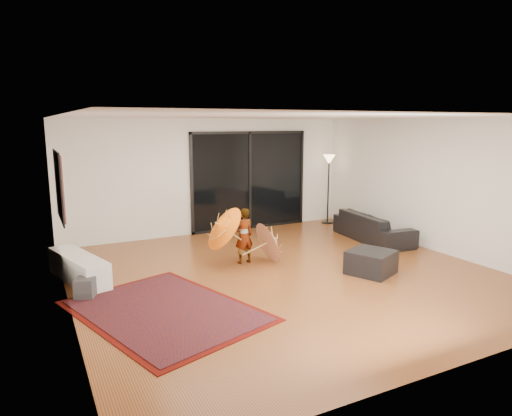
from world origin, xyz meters
TOP-DOWN VIEW (x-y plane):
  - floor at (0.00, 0.00)m, footprint 7.00×7.00m
  - ceiling at (0.00, 0.00)m, footprint 7.00×7.00m
  - wall_back at (0.00, 3.50)m, footprint 7.00×0.00m
  - wall_front at (0.00, -3.50)m, footprint 7.00×0.00m
  - wall_left at (-3.50, 0.00)m, footprint 0.00×7.00m
  - wall_right at (3.50, 0.00)m, footprint 0.00×7.00m
  - sliding_door at (1.00, 3.47)m, footprint 3.06×0.07m
  - painting at (-3.46, 1.00)m, footprint 0.04×1.28m
  - media_console at (-3.25, 1.24)m, footprint 0.84×1.68m
  - speaker at (-3.25, 0.41)m, footprint 0.36×0.36m
  - persian_rug at (-2.32, -0.62)m, footprint 2.73×3.24m
  - sofa at (2.95, 1.15)m, footprint 1.03×2.17m
  - ottoman at (1.36, -0.64)m, footprint 0.93×0.93m
  - floor_lamp at (3.10, 3.09)m, footprint 0.31×0.31m
  - child at (-0.37, 0.91)m, footprint 0.41×0.29m
  - parasol_orange at (-0.92, 0.86)m, footprint 0.66×0.88m
  - parasol_white at (0.23, 0.76)m, footprint 0.53×0.80m

SIDE VIEW (x-z plane):
  - floor at x=0.00m, z-range 0.00..0.00m
  - persian_rug at x=-2.32m, z-range 0.00..0.02m
  - speaker at x=-3.25m, z-range 0.00..0.31m
  - ottoman at x=1.36m, z-range 0.00..0.41m
  - media_console at x=-3.25m, z-range 0.00..0.45m
  - sofa at x=2.95m, z-range 0.00..0.61m
  - parasol_white at x=0.23m, z-range 0.07..0.94m
  - child at x=-0.37m, z-range 0.00..1.05m
  - parasol_orange at x=-0.92m, z-range 0.28..1.18m
  - sliding_door at x=1.00m, z-range 0.00..2.40m
  - wall_back at x=0.00m, z-range -2.15..4.85m
  - wall_front at x=0.00m, z-range -2.15..4.85m
  - wall_left at x=-3.50m, z-range -2.15..4.85m
  - wall_right at x=3.50m, z-range -2.15..4.85m
  - floor_lamp at x=3.10m, z-range 0.52..2.31m
  - painting at x=-3.46m, z-range 1.11..2.19m
  - ceiling at x=0.00m, z-range 2.70..2.70m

